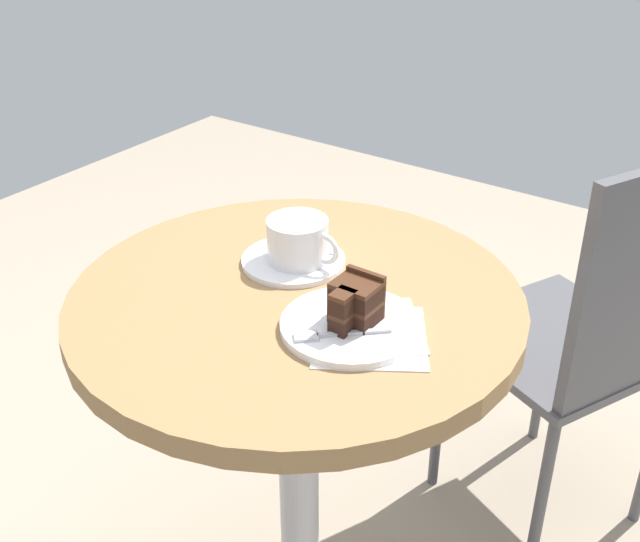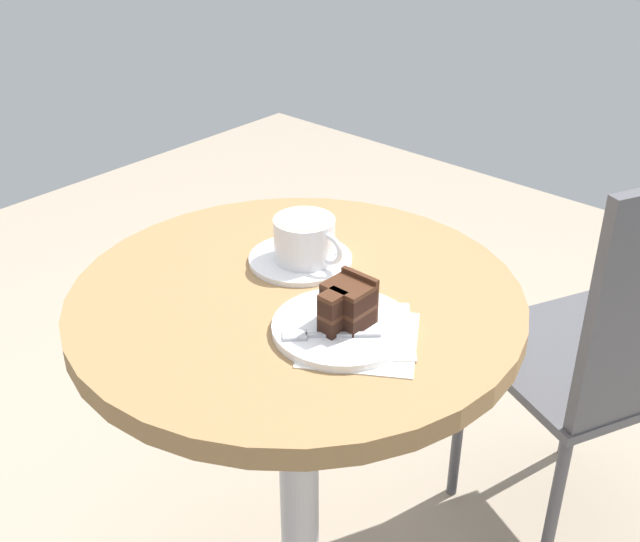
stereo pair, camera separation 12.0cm
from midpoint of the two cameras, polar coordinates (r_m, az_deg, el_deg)
name	(u,v)px [view 2 (the right image)]	position (r m, az deg, el deg)	size (l,w,h in m)	color
cafe_table	(297,362)	(1.30, 1.02, -6.60)	(0.70, 0.70, 0.75)	olive
saucer	(300,259)	(1.30, 1.23, 0.77)	(0.17, 0.17, 0.01)	white
coffee_cup	(305,239)	(1.28, 1.63, 2.25)	(0.13, 0.10, 0.07)	white
teaspoon	(327,248)	(1.33, 3.06, 1.57)	(0.10, 0.02, 0.00)	#B7B7BC
cake_plate	(343,327)	(1.13, 4.66, -4.11)	(0.20, 0.20, 0.01)	white
cake_slice	(346,304)	(1.12, 4.97, -2.47)	(0.06, 0.08, 0.07)	black
fork	(320,335)	(1.10, 3.11, -4.66)	(0.11, 0.10, 0.00)	#B7B7BC
napkin	(360,335)	(1.13, 5.94, -4.67)	(0.22, 0.23, 0.00)	silver
cafe_chair	(621,345)	(1.61, 22.65, -4.97)	(0.50, 0.50, 0.90)	#4C4C51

